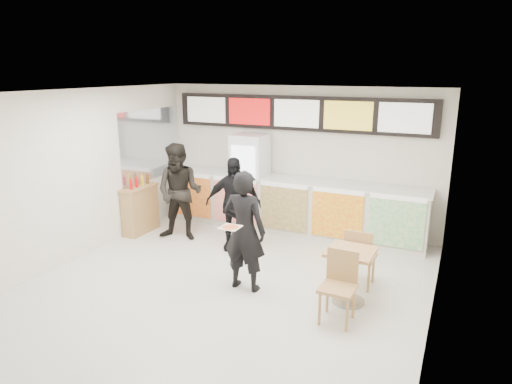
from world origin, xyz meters
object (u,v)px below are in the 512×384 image
Objects in this scene: customer_mid at (233,204)px; cafe_table at (350,266)px; service_counter at (290,205)px; customer_main at (244,231)px; condiment_ledge at (140,209)px; customer_left at (180,192)px; drinks_fridge at (250,181)px.

customer_mid is 1.06× the size of cafe_table.
service_counter is 2.76m from customer_main.
condiment_ledge is (-4.68, 1.14, -0.06)m from cafe_table.
condiment_ledge is (-0.99, -0.03, -0.47)m from customer_left.
drinks_fridge reaches higher than customer_mid.
cafe_table is at bearing -41.83° from drinks_fridge.
customer_main is at bearing -23.93° from condiment_ledge.
service_counter is at bearing -83.83° from customer_main.
condiment_ledge is (-2.19, -0.01, -0.38)m from customer_mid.
customer_left reaches higher than service_counter.
drinks_fridge is 1.70× the size of condiment_ledge.
condiment_ledge is at bearing -23.57° from customer_main.
cafe_table is at bearing -45.01° from customer_mid.
customer_left is at bearing 164.30° from cafe_table.
customer_mid reaches higher than condiment_ledge.
drinks_fridge reaches higher than cafe_table.
customer_left is at bearing -123.90° from drinks_fridge.
customer_left is (-0.90, -1.34, -0.03)m from drinks_fridge.
customer_left is 1.09× the size of customer_mid.
condiment_ledge is at bearing 168.12° from cafe_table.
customer_main is at bearing -84.19° from service_counter.
drinks_fridge is at bearing 179.01° from service_counter.
customer_mid is 1.51× the size of condiment_ledge.
drinks_fridge is at bearing 44.64° from customer_left.
customer_left is 1.09m from condiment_ledge.
drinks_fridge is at bearing 139.99° from cafe_table.
customer_main is 1.60× the size of condiment_ledge.
drinks_fridge is 2.38m from condiment_ledge.
customer_mid is at bearing -56.35° from customer_main.
drinks_fridge is at bearing 82.39° from customer_mid.
drinks_fridge is 1.61m from customer_left.
service_counter is 3.11m from cafe_table.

